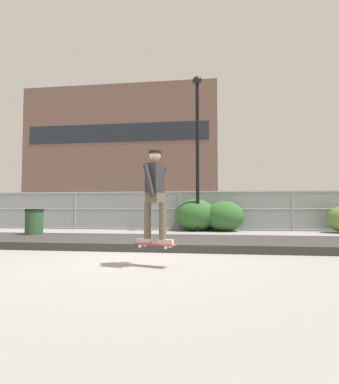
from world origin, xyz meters
name	(u,v)px	position (x,y,z in m)	size (l,w,h in m)	color
ground_plane	(135,262)	(0.00, 0.00, 0.00)	(120.00, 120.00, 0.00)	gray
gravel_berm	(158,242)	(0.00, 2.73, 0.10)	(16.84, 2.84, 0.20)	#33302D
skateboard	(155,245)	(0.47, -0.41, 0.40)	(0.82, 0.42, 0.07)	#B22D2D
skater	(155,190)	(0.47, -0.41, 1.40)	(0.72, 0.62, 1.73)	#B2ADA8
chain_fence	(179,210)	(0.00, 8.77, 0.93)	(20.89, 0.06, 1.85)	gray
street_lamp	(197,135)	(0.93, 7.84, 4.35)	(0.44, 0.44, 7.02)	black
parked_car_near	(94,211)	(-5.33, 11.60, 0.84)	(4.52, 2.20, 1.66)	silver
library_building	(128,156)	(-11.10, 40.44, 8.97)	(27.16, 12.47, 17.94)	brown
shrub_left	(195,215)	(0.79, 8.31, 0.73)	(1.89, 1.54, 1.46)	#2D5B28
shrub_center	(224,216)	(2.11, 8.26, 0.68)	(1.77, 1.44, 1.36)	#2D5B28
trash_bin	(34,224)	(-4.25, 3.51, 0.52)	(0.59, 0.59, 1.03)	#2D5133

